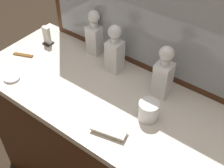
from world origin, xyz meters
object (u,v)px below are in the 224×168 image
Objects in this scene: crystal_tumbler_far_left at (148,111)px; tortoiseshell_comb at (23,55)px; crystal_decanter_right at (95,36)px; silver_brush_left at (109,130)px; crystal_decanter_front at (163,76)px; napkin_holder at (47,37)px; porcelain_dish at (12,78)px; crystal_decanter_far_left at (115,53)px.

crystal_tumbler_far_left reaches higher than tortoiseshell_comb.
crystal_decanter_right is 1.57× the size of silver_brush_left.
crystal_decanter_front is 0.79m from tortoiseshell_comb.
silver_brush_left is at bearing -45.17° from crystal_decanter_right.
crystal_tumbler_far_left is 0.55× the size of silver_brush_left.
silver_brush_left is at bearing -24.23° from napkin_holder.
napkin_holder is at bearing 155.77° from silver_brush_left.
crystal_decanter_front is 1.06× the size of crystal_decanter_right.
crystal_decanter_front reaches higher than porcelain_dish.
crystal_decanter_front is 3.02× the size of crystal_tumbler_far_left.
tortoiseshell_comb is (-0.70, 0.14, -0.01)m from silver_brush_left.
tortoiseshell_comb is (-0.30, -0.27, -0.10)m from crystal_decanter_right.
crystal_decanter_right is 2.31× the size of napkin_holder.
crystal_decanter_far_left reaches higher than tortoiseshell_comb.
silver_brush_left reaches higher than tortoiseshell_comb.
crystal_decanter_far_left reaches higher than crystal_decanter_right.
napkin_holder is at bearing -174.23° from crystal_decanter_far_left.
crystal_decanter_far_left is at bearing 23.65° from tortoiseshell_comb.
crystal_decanter_right is at bearing 41.60° from tortoiseshell_comb.
crystal_tumbler_far_left is (0.03, -0.17, -0.07)m from crystal_decanter_front.
porcelain_dish is 0.19m from tortoiseshell_comb.
crystal_decanter_far_left reaches higher than silver_brush_left.
napkin_holder reaches higher than crystal_tumbler_far_left.
crystal_decanter_front is 1.66× the size of silver_brush_left.
crystal_decanter_right is 0.41m from tortoiseshell_comb.
porcelain_dish reaches higher than tortoiseshell_comb.
napkin_holder is (-0.67, 0.30, 0.03)m from silver_brush_left.
silver_brush_left is 1.47× the size of napkin_holder.
porcelain_dish is at bearing -134.89° from crystal_decanter_far_left.
porcelain_dish is at bearing -114.32° from crystal_decanter_right.
silver_brush_left is 1.97× the size of porcelain_dish.
crystal_decanter_right is 2.24× the size of tortoiseshell_comb.
crystal_tumbler_far_left is 0.81× the size of napkin_holder.
crystal_decanter_right reaches higher than silver_brush_left.
crystal_decanter_right is 0.48m from porcelain_dish.
crystal_tumbler_far_left is at bearing 1.95° from tortoiseshell_comb.
crystal_tumbler_far_left is 0.71m from porcelain_dish.
crystal_decanter_front is at bearing -2.99° from crystal_decanter_far_left.
silver_brush_left is 1.43× the size of tortoiseshell_comb.
porcelain_dish is (-0.60, -0.02, -0.01)m from silver_brush_left.
crystal_decanter_right is at bearing 161.82° from crystal_decanter_far_left.
porcelain_dish is at bearing -76.68° from napkin_holder.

